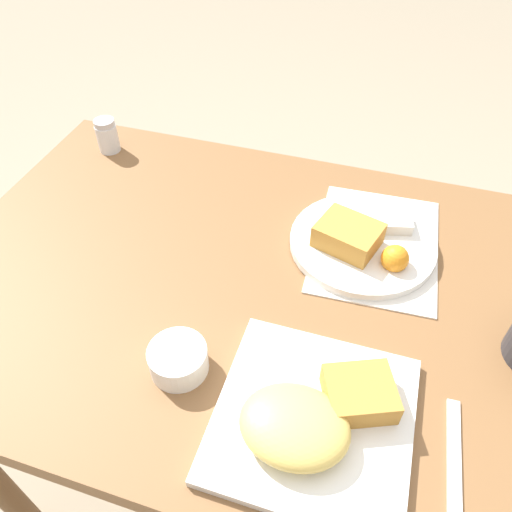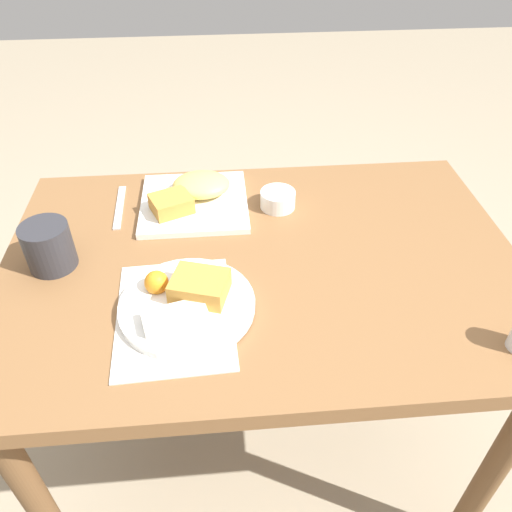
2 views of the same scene
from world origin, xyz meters
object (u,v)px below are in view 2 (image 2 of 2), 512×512
Objects in this scene: plate_square_near at (194,196)px; plate_oval_far at (187,300)px; sauce_ramekin at (278,199)px; butter_knife at (120,207)px; coffee_mug at (49,246)px.

plate_oval_far is at bearing 88.36° from plate_square_near.
plate_square_near is 3.03× the size of sauce_ramekin.
butter_knife is (0.16, -0.33, -0.02)m from plate_oval_far.
sauce_ramekin is at bearing 171.48° from plate_square_near.
plate_oval_far is 0.36m from sauce_ramekin.
plate_square_near is 0.33m from plate_oval_far.
coffee_mug is (0.27, 0.19, 0.03)m from plate_square_near.
plate_oval_far is (0.01, 0.33, -0.00)m from plate_square_near.
plate_oval_far is 2.60× the size of coffee_mug.
coffee_mug reaches higher than plate_oval_far.
plate_oval_far is at bearing 151.92° from coffee_mug.
coffee_mug is (0.46, 0.16, 0.03)m from sauce_ramekin.
plate_oval_far reaches higher than sauce_ramekin.
sauce_ramekin is (-0.19, 0.03, -0.00)m from plate_square_near.
coffee_mug reaches higher than plate_square_near.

